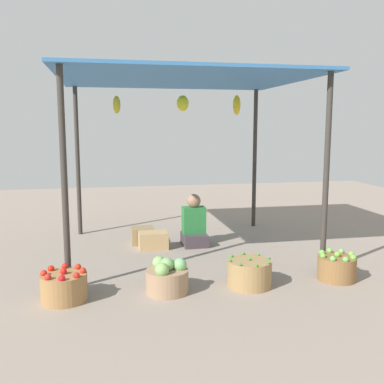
# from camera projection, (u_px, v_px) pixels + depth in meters

# --- Properties ---
(ground_plane) EXTENTS (14.00, 14.00, 0.00)m
(ground_plane) POSITION_uv_depth(u_px,v_px,m) (183.00, 250.00, 6.39)
(ground_plane) COLOR gray
(market_stall_structure) EXTENTS (3.35, 2.87, 2.46)m
(market_stall_structure) POSITION_uv_depth(u_px,v_px,m) (183.00, 89.00, 6.06)
(market_stall_structure) COLOR #38332D
(market_stall_structure) RESTS_ON ground
(vendor_person) EXTENTS (0.36, 0.44, 0.78)m
(vendor_person) POSITION_uv_depth(u_px,v_px,m) (194.00, 226.00, 6.63)
(vendor_person) COLOR #3F353B
(vendor_person) RESTS_ON ground
(basket_red_tomatoes) EXTENTS (0.47, 0.47, 0.35)m
(basket_red_tomatoes) POSITION_uv_depth(u_px,v_px,m) (64.00, 286.00, 4.51)
(basket_red_tomatoes) COLOR #9A7042
(basket_red_tomatoes) RESTS_ON ground
(basket_cabbages) EXTENTS (0.46, 0.46, 0.39)m
(basket_cabbages) POSITION_uv_depth(u_px,v_px,m) (167.00, 278.00, 4.73)
(basket_cabbages) COLOR #9C7A5B
(basket_cabbages) RESTS_ON ground
(basket_green_chilies) EXTENTS (0.50, 0.50, 0.33)m
(basket_green_chilies) POSITION_uv_depth(u_px,v_px,m) (249.00, 273.00, 4.92)
(basket_green_chilies) COLOR #9A794A
(basket_green_chilies) RESTS_ON ground
(basket_green_apples) EXTENTS (0.44, 0.44, 0.34)m
(basket_green_apples) POSITION_uv_depth(u_px,v_px,m) (337.00, 267.00, 5.13)
(basket_green_apples) COLOR brown
(basket_green_apples) RESTS_ON ground
(wooden_crate_near_vendor) EXTENTS (0.42, 0.29, 0.25)m
(wooden_crate_near_vendor) POSITION_uv_depth(u_px,v_px,m) (153.00, 240.00, 6.43)
(wooden_crate_near_vendor) COLOR tan
(wooden_crate_near_vendor) RESTS_ON ground
(wooden_crate_stacked_rear) EXTENTS (0.34, 0.32, 0.25)m
(wooden_crate_stacked_rear) POSITION_uv_depth(u_px,v_px,m) (143.00, 235.00, 6.73)
(wooden_crate_stacked_rear) COLOR olive
(wooden_crate_stacked_rear) RESTS_ON ground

